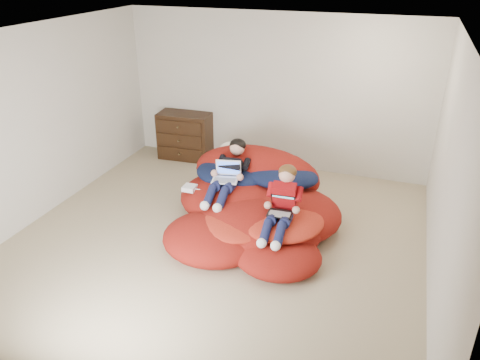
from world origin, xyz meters
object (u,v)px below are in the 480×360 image
(beanbag_pile, at_px, (254,205))
(younger_boy, at_px, (282,201))
(dresser, at_px, (185,136))
(laptop_black, at_px, (281,208))
(laptop_white, at_px, (226,175))
(older_boy, at_px, (230,170))

(beanbag_pile, bearing_deg, younger_boy, -42.35)
(beanbag_pile, bearing_deg, dresser, 136.86)
(dresser, distance_m, laptop_black, 3.19)
(laptop_black, bearing_deg, younger_boy, 90.00)
(beanbag_pile, distance_m, laptop_white, 0.55)
(dresser, distance_m, younger_boy, 3.18)
(dresser, height_order, laptop_white, laptop_white)
(older_boy, bearing_deg, laptop_white, -90.00)
(older_boy, distance_m, laptop_black, 1.09)
(dresser, xyz_separation_m, laptop_black, (2.32, -2.18, 0.15))
(younger_boy, bearing_deg, beanbag_pile, 137.65)
(younger_boy, distance_m, laptop_black, 0.08)
(younger_boy, xyz_separation_m, laptop_black, (0.00, -0.02, -0.08))
(younger_boy, bearing_deg, laptop_black, -90.00)
(beanbag_pile, bearing_deg, laptop_white, 174.76)
(beanbag_pile, xyz_separation_m, laptop_white, (-0.40, 0.04, 0.37))
(beanbag_pile, distance_m, older_boy, 0.58)
(laptop_white, relative_size, laptop_black, 1.21)
(older_boy, relative_size, laptop_white, 3.06)
(laptop_white, height_order, laptop_black, laptop_white)
(younger_boy, bearing_deg, older_boy, 146.19)
(beanbag_pile, height_order, laptop_white, same)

